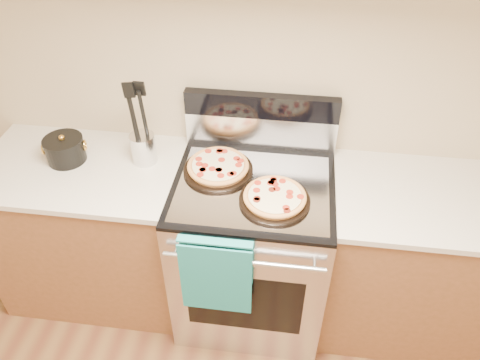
# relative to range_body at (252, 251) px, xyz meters

# --- Properties ---
(wall_back) EXTENTS (4.00, 0.00, 4.00)m
(wall_back) POSITION_rel_range_body_xyz_m (0.00, 0.35, 0.90)
(wall_back) COLOR #C8B490
(wall_back) RESTS_ON ground
(range_body) EXTENTS (0.76, 0.68, 0.90)m
(range_body) POSITION_rel_range_body_xyz_m (0.00, 0.00, 0.00)
(range_body) COLOR #B7B7BC
(range_body) RESTS_ON ground
(oven_window) EXTENTS (0.56, 0.01, 0.40)m
(oven_window) POSITION_rel_range_body_xyz_m (0.00, -0.34, 0.00)
(oven_window) COLOR black
(oven_window) RESTS_ON range_body
(cooktop) EXTENTS (0.76, 0.68, 0.02)m
(cooktop) POSITION_rel_range_body_xyz_m (0.00, 0.00, 0.46)
(cooktop) COLOR black
(cooktop) RESTS_ON range_body
(backsplash_lower) EXTENTS (0.76, 0.06, 0.18)m
(backsplash_lower) POSITION_rel_range_body_xyz_m (0.00, 0.31, 0.56)
(backsplash_lower) COLOR silver
(backsplash_lower) RESTS_ON cooktop
(backsplash_upper) EXTENTS (0.76, 0.06, 0.12)m
(backsplash_upper) POSITION_rel_range_body_xyz_m (0.00, 0.31, 0.71)
(backsplash_upper) COLOR black
(backsplash_upper) RESTS_ON backsplash_lower
(oven_handle) EXTENTS (0.70, 0.03, 0.03)m
(oven_handle) POSITION_rel_range_body_xyz_m (0.00, -0.38, 0.35)
(oven_handle) COLOR silver
(oven_handle) RESTS_ON range_body
(dish_towel) EXTENTS (0.32, 0.05, 0.42)m
(dish_towel) POSITION_rel_range_body_xyz_m (-0.12, -0.38, 0.25)
(dish_towel) COLOR #197C7E
(dish_towel) RESTS_ON oven_handle
(foil_sheet) EXTENTS (0.70, 0.55, 0.01)m
(foil_sheet) POSITION_rel_range_body_xyz_m (0.00, -0.03, 0.47)
(foil_sheet) COLOR gray
(foil_sheet) RESTS_ON cooktop
(cabinet_left) EXTENTS (1.00, 0.62, 0.88)m
(cabinet_left) POSITION_rel_range_body_xyz_m (-0.88, 0.03, -0.01)
(cabinet_left) COLOR brown
(cabinet_left) RESTS_ON ground
(countertop_left) EXTENTS (1.02, 0.64, 0.03)m
(countertop_left) POSITION_rel_range_body_xyz_m (-0.88, 0.03, 0.45)
(countertop_left) COLOR beige
(countertop_left) RESTS_ON cabinet_left
(cabinet_right) EXTENTS (1.00, 0.62, 0.88)m
(cabinet_right) POSITION_rel_range_body_xyz_m (0.88, 0.03, -0.01)
(cabinet_right) COLOR brown
(cabinet_right) RESTS_ON ground
(countertop_right) EXTENTS (1.02, 0.64, 0.03)m
(countertop_right) POSITION_rel_range_body_xyz_m (0.88, 0.03, 0.45)
(countertop_right) COLOR beige
(countertop_right) RESTS_ON cabinet_right
(pepperoni_pizza_back) EXTENTS (0.42, 0.42, 0.04)m
(pepperoni_pizza_back) POSITION_rel_range_body_xyz_m (-0.18, 0.07, 0.50)
(pepperoni_pizza_back) COLOR #C17A3B
(pepperoni_pizza_back) RESTS_ON foil_sheet
(pepperoni_pizza_front) EXTENTS (0.37, 0.37, 0.04)m
(pepperoni_pizza_front) POSITION_rel_range_body_xyz_m (0.11, -0.11, 0.50)
(pepperoni_pizza_front) COLOR #C17A3B
(pepperoni_pizza_front) RESTS_ON foil_sheet
(utensil_crock) EXTENTS (0.15, 0.15, 0.15)m
(utensil_crock) POSITION_rel_range_body_xyz_m (-0.56, 0.12, 0.54)
(utensil_crock) COLOR silver
(utensil_crock) RESTS_ON countertop_left
(saucepan) EXTENTS (0.24, 0.24, 0.12)m
(saucepan) POSITION_rel_range_body_xyz_m (-0.95, 0.08, 0.52)
(saucepan) COLOR black
(saucepan) RESTS_ON countertop_left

